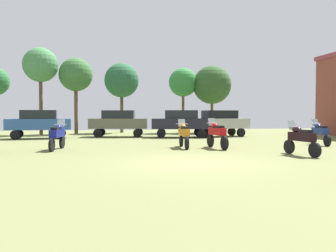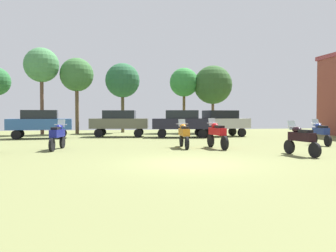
% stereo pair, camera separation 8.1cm
% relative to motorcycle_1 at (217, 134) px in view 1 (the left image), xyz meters
% --- Properties ---
extents(ground_plane, '(44.00, 52.00, 0.02)m').
position_rel_motorcycle_1_xyz_m(ground_plane, '(-2.56, -4.86, -0.75)').
color(ground_plane, olive).
extents(motorcycle_1, '(0.63, 2.32, 1.51)m').
position_rel_motorcycle_1_xyz_m(motorcycle_1, '(0.00, 0.00, 0.00)').
color(motorcycle_1, black).
rests_on(motorcycle_1, ground).
extents(motorcycle_2, '(0.69, 2.19, 1.46)m').
position_rel_motorcycle_1_xyz_m(motorcycle_2, '(-7.77, 0.69, -0.03)').
color(motorcycle_2, black).
rests_on(motorcycle_2, ground).
extents(motorcycle_7, '(0.62, 2.21, 1.46)m').
position_rel_motorcycle_1_xyz_m(motorcycle_7, '(-1.57, 0.56, -0.03)').
color(motorcycle_7, black).
rests_on(motorcycle_7, ground).
extents(motorcycle_8, '(0.62, 2.06, 1.44)m').
position_rel_motorcycle_1_xyz_m(motorcycle_8, '(6.22, 0.71, -0.04)').
color(motorcycle_8, black).
rests_on(motorcycle_8, ground).
extents(motorcycle_9, '(0.67, 2.11, 1.44)m').
position_rel_motorcycle_1_xyz_m(motorcycle_9, '(2.47, -3.48, -0.04)').
color(motorcycle_9, black).
rests_on(motorcycle_9, ground).
extents(car_1, '(4.54, 2.48, 2.00)m').
position_rel_motorcycle_1_xyz_m(car_1, '(-4.46, 9.80, 0.42)').
color(car_1, black).
rests_on(car_1, ground).
extents(car_2, '(4.55, 2.53, 2.00)m').
position_rel_motorcycle_1_xyz_m(car_2, '(0.05, 8.39, 0.42)').
color(car_2, black).
rests_on(car_2, ground).
extents(car_3, '(4.52, 2.41, 2.00)m').
position_rel_motorcycle_1_xyz_m(car_3, '(3.15, 8.71, 0.42)').
color(car_3, black).
rests_on(car_3, ground).
extents(car_4, '(4.42, 2.12, 2.00)m').
position_rel_motorcycle_1_xyz_m(car_4, '(-10.05, 8.95, 0.42)').
color(car_4, black).
rests_on(car_4, ground).
extents(tree_1, '(2.67, 2.67, 6.02)m').
position_rel_motorcycle_1_xyz_m(tree_1, '(1.71, 14.87, 3.91)').
color(tree_1, brown).
rests_on(tree_1, ground).
extents(tree_2, '(2.90, 2.90, 6.61)m').
position_rel_motorcycle_1_xyz_m(tree_2, '(-7.96, 14.57, 4.37)').
color(tree_2, brown).
rests_on(tree_2, ground).
extents(tree_3, '(3.57, 3.57, 6.23)m').
position_rel_motorcycle_1_xyz_m(tree_3, '(4.36, 14.34, 3.69)').
color(tree_3, brown).
rests_on(tree_3, ground).
extents(tree_5, '(2.91, 2.91, 7.33)m').
position_rel_motorcycle_1_xyz_m(tree_5, '(-10.82, 14.17, 5.07)').
color(tree_5, brown).
rests_on(tree_5, ground).
extents(tree_7, '(3.18, 3.18, 6.45)m').
position_rel_motorcycle_1_xyz_m(tree_7, '(-3.93, 15.79, 4.08)').
color(tree_7, brown).
rests_on(tree_7, ground).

